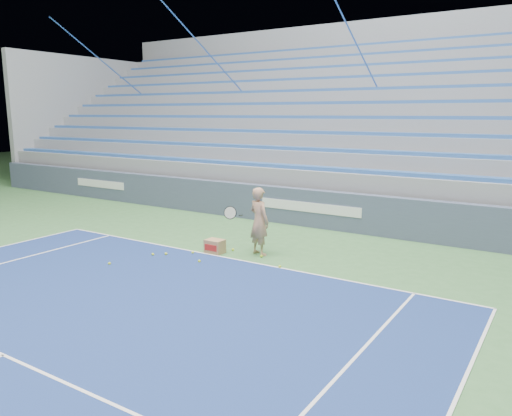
{
  "coord_description": "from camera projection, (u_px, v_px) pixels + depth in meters",
  "views": [
    {
      "loc": [
        6.38,
        2.92,
        3.3
      ],
      "look_at": [
        0.31,
        12.38,
        1.15
      ],
      "focal_mm": 35.0,
      "sensor_mm": 36.0,
      "label": 1
    }
  ],
  "objects": [
    {
      "name": "sponsor_barrier",
      "position": [
        312.0,
        208.0,
        14.61
      ],
      "size": [
        30.0,
        0.32,
        1.1
      ],
      "color": "#3F4A60",
      "rests_on": "ground"
    },
    {
      "name": "bleachers",
      "position": [
        380.0,
        138.0,
        19.01
      ],
      "size": [
        31.0,
        9.15,
        7.3
      ],
      "color": "gray",
      "rests_on": "ground"
    },
    {
      "name": "tennis_player",
      "position": [
        259.0,
        221.0,
        11.66
      ],
      "size": [
        0.94,
        0.89,
        1.61
      ],
      "color": "tan",
      "rests_on": "ground"
    },
    {
      "name": "ball_box",
      "position": [
        215.0,
        246.0,
        11.92
      ],
      "size": [
        0.44,
        0.34,
        0.33
      ],
      "color": "#A27A4E",
      "rests_on": "ground"
    },
    {
      "name": "tennis_ball_0",
      "position": [
        166.0,
        254.0,
        11.74
      ],
      "size": [
        0.07,
        0.07,
        0.07
      ],
      "primitive_type": "sphere",
      "color": "#C0D82C",
      "rests_on": "ground"
    },
    {
      "name": "tennis_ball_1",
      "position": [
        199.0,
        261.0,
        11.16
      ],
      "size": [
        0.07,
        0.07,
        0.07
      ],
      "primitive_type": "sphere",
      "color": "#C0D82C",
      "rests_on": "ground"
    },
    {
      "name": "tennis_ball_2",
      "position": [
        233.0,
        250.0,
        12.11
      ],
      "size": [
        0.07,
        0.07,
        0.07
      ],
      "primitive_type": "sphere",
      "color": "#C0D82C",
      "rests_on": "ground"
    },
    {
      "name": "tennis_ball_3",
      "position": [
        109.0,
        264.0,
        10.98
      ],
      "size": [
        0.07,
        0.07,
        0.07
      ],
      "primitive_type": "sphere",
      "color": "#C0D82C",
      "rests_on": "ground"
    },
    {
      "name": "tennis_ball_4",
      "position": [
        193.0,
        252.0,
        11.85
      ],
      "size": [
        0.07,
        0.07,
        0.07
      ],
      "primitive_type": "sphere",
      "color": "#C0D82C",
      "rests_on": "ground"
    },
    {
      "name": "tennis_ball_5",
      "position": [
        153.0,
        254.0,
        11.7
      ],
      "size": [
        0.07,
        0.07,
        0.07
      ],
      "primitive_type": "sphere",
      "color": "#C0D82C",
      "rests_on": "ground"
    },
    {
      "name": "tennis_ball_6",
      "position": [
        261.0,
        256.0,
        11.56
      ],
      "size": [
        0.07,
        0.07,
        0.07
      ],
      "primitive_type": "sphere",
      "color": "#C0D82C",
      "rests_on": "ground"
    },
    {
      "name": "tennis_ball_7",
      "position": [
        280.0,
        267.0,
        10.76
      ],
      "size": [
        0.07,
        0.07,
        0.07
      ],
      "primitive_type": "sphere",
      "color": "#C0D82C",
      "rests_on": "ground"
    }
  ]
}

